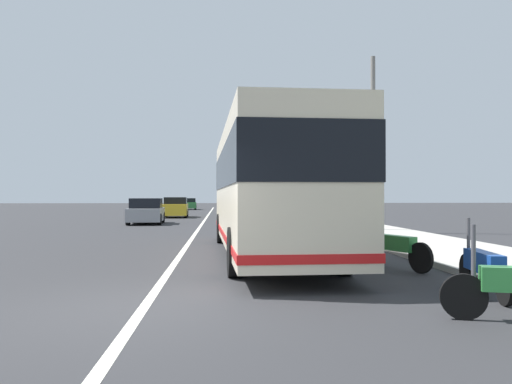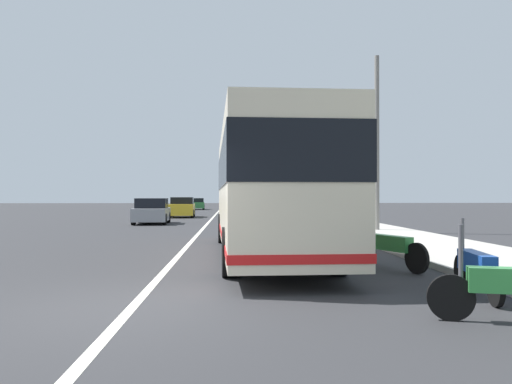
# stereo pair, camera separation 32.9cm
# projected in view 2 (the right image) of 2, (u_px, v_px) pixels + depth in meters

# --- Properties ---
(ground_plane) EXTENTS (220.00, 220.00, 0.00)m
(ground_plane) POSITION_uv_depth(u_px,v_px,m) (131.00, 309.00, 7.32)
(ground_plane) COLOR #2D2D30
(sidewalk_curb) EXTENTS (110.00, 3.60, 0.14)m
(sidewalk_curb) POSITION_uv_depth(u_px,v_px,m) (412.00, 241.00, 17.66)
(sidewalk_curb) COLOR #B2ADA3
(sidewalk_curb) RESTS_ON ground
(lane_divider_line) EXTENTS (110.00, 0.16, 0.01)m
(lane_divider_line) POSITION_uv_depth(u_px,v_px,m) (190.00, 243.00, 17.30)
(lane_divider_line) COLOR silver
(lane_divider_line) RESTS_ON ground
(coach_bus) EXTENTS (11.80, 2.88, 3.36)m
(coach_bus) POSITION_uv_depth(u_px,v_px,m) (265.00, 185.00, 13.99)
(coach_bus) COLOR beige
(coach_bus) RESTS_ON ground
(motorcycle_angled) EXTENTS (2.24, 0.42, 1.23)m
(motorcycle_angled) POSITION_uv_depth(u_px,v_px,m) (476.00, 267.00, 8.28)
(motorcycle_angled) COLOR black
(motorcycle_angled) RESTS_ON ground
(motorcycle_nearest_curb) EXTENTS (2.18, 0.99, 1.27)m
(motorcycle_nearest_curb) POSITION_uv_depth(u_px,v_px,m) (389.00, 247.00, 11.34)
(motorcycle_nearest_curb) COLOR black
(motorcycle_nearest_curb) RESTS_ON ground
(car_side_street) EXTENTS (4.20, 2.02, 1.53)m
(car_side_street) POSITION_uv_depth(u_px,v_px,m) (247.00, 206.00, 47.64)
(car_side_street) COLOR #2D7238
(car_side_street) RESTS_ON ground
(car_oncoming) EXTENTS (4.05, 2.07, 1.49)m
(car_oncoming) POSITION_uv_depth(u_px,v_px,m) (152.00, 212.00, 29.67)
(car_oncoming) COLOR gray
(car_oncoming) RESTS_ON ground
(car_far_distant) EXTENTS (4.11, 1.98, 1.53)m
(car_far_distant) POSITION_uv_depth(u_px,v_px,m) (182.00, 208.00, 38.82)
(car_far_distant) COLOR gold
(car_far_distant) RESTS_ON ground
(car_behind_bus) EXTENTS (4.04, 2.01, 1.36)m
(car_behind_bus) POSITION_uv_depth(u_px,v_px,m) (197.00, 204.00, 60.94)
(car_behind_bus) COLOR #2D7238
(car_behind_bus) RESTS_ON ground
(utility_pole) EXTENTS (0.21, 0.21, 7.82)m
(utility_pole) POSITION_uv_depth(u_px,v_px,m) (377.00, 144.00, 22.47)
(utility_pole) COLOR slate
(utility_pole) RESTS_ON ground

